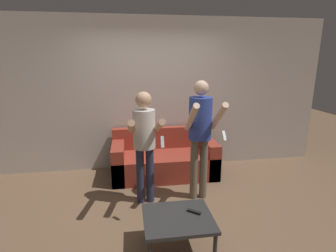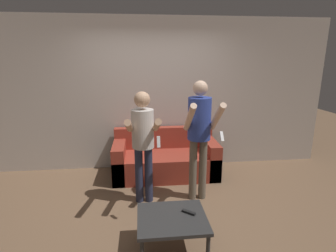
% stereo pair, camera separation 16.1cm
% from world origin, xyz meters
% --- Properties ---
extents(ground_plane, '(14.00, 14.00, 0.00)m').
position_xyz_m(ground_plane, '(0.00, 0.00, 0.00)').
color(ground_plane, brown).
extents(wall_back, '(6.40, 0.06, 2.70)m').
position_xyz_m(wall_back, '(0.00, 1.62, 1.35)').
color(wall_back, beige).
rests_on(wall_back, ground_plane).
extents(couch, '(1.77, 0.82, 0.79)m').
position_xyz_m(couch, '(0.17, 1.18, 0.27)').
color(couch, '#9E3828').
rests_on(couch, ground_plane).
extents(person_standing_left, '(0.42, 0.78, 1.57)m').
position_xyz_m(person_standing_left, '(-0.21, 0.28, 0.97)').
color(person_standing_left, '#282D47').
rests_on(person_standing_left, ground_plane).
extents(person_standing_right, '(0.44, 0.66, 1.71)m').
position_xyz_m(person_standing_right, '(0.56, 0.29, 1.06)').
color(person_standing_right, '#6B6051').
rests_on(person_standing_right, ground_plane).
extents(coffee_table, '(0.71, 0.62, 0.41)m').
position_xyz_m(coffee_table, '(0.06, -0.74, 0.36)').
color(coffee_table, '#2D2D2D').
rests_on(coffee_table, ground_plane).
extents(remote_on_table, '(0.14, 0.12, 0.02)m').
position_xyz_m(remote_on_table, '(0.24, -0.69, 0.42)').
color(remote_on_table, black).
rests_on(remote_on_table, coffee_table).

